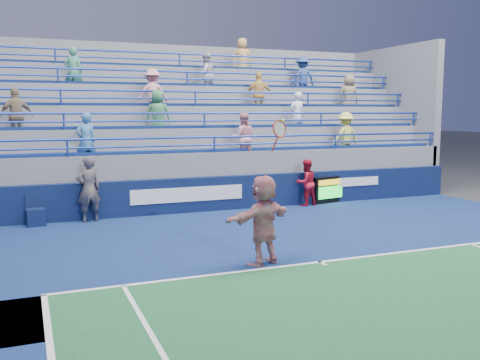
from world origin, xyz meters
name	(u,v)px	position (x,y,z in m)	size (l,w,h in m)	color
ground	(320,263)	(0.00, 0.00, 0.00)	(120.00, 120.00, 0.00)	#333538
sponsor_wall	(217,193)	(0.00, 6.50, 0.55)	(18.00, 0.32, 1.10)	#0A163B
bleacher_stand	(184,154)	(0.00, 10.27, 1.55)	(18.00, 5.60, 6.13)	slate
serve_speed_board	(330,190)	(4.09, 6.33, 0.47)	(1.34, 0.41, 0.93)	black
judge_chair	(36,216)	(-5.45, 6.16, 0.28)	(0.53, 0.53, 0.87)	#0C173D
tennis_player	(263,220)	(-1.15, 0.36, 0.94)	(1.82, 1.16, 3.01)	silver
line_judge	(89,189)	(-4.00, 6.14, 0.96)	(0.70, 0.46, 1.92)	#141D39
ball_girl	(306,183)	(3.06, 6.17, 0.79)	(0.76, 0.60, 1.57)	#B51429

